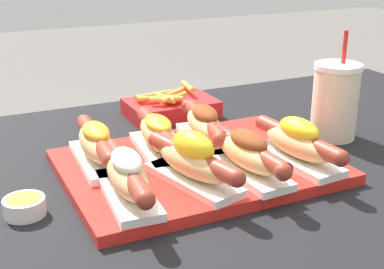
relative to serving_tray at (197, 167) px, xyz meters
The scene contains 11 objects.
serving_tray is the anchor object (origin of this frame).
hot_dog_0 0.17m from the serving_tray, 152.99° to the right, with size 0.07×0.21×0.07m.
hot_dog_1 0.09m from the serving_tray, 120.55° to the right, with size 0.10×0.20×0.08m.
hot_dog_2 0.10m from the serving_tray, 59.70° to the right, with size 0.07×0.21×0.07m.
hot_dog_3 0.17m from the serving_tray, 27.36° to the right, with size 0.07×0.21×0.08m.
hot_dog_4 0.17m from the serving_tray, 157.01° to the left, with size 0.07×0.21×0.07m.
hot_dog_5 0.08m from the serving_tray, 125.99° to the left, with size 0.08×0.21×0.06m.
hot_dog_6 0.09m from the serving_tray, 57.57° to the left, with size 0.09×0.21×0.07m.
sauce_bowl 0.28m from the serving_tray, behind, with size 0.06×0.06×0.02m.
drink_cup 0.31m from the serving_tray, ahead, with size 0.09×0.09×0.20m.
fries_basket 0.29m from the serving_tray, 74.96° to the left, with size 0.19×0.13×0.06m.
Camera 1 is at (-0.40, -0.72, 1.07)m, focal length 50.00 mm.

